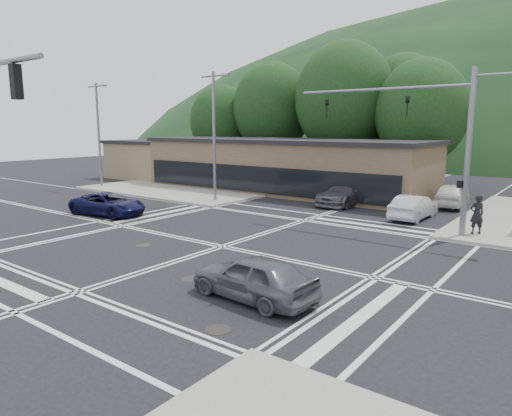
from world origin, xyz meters
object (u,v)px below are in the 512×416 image
Objects in this scene: car_queue_a at (414,207)px; pedestrian at (477,214)px; car_queue_b at (452,195)px; car_grey_center at (254,277)px; car_northbound at (347,193)px; car_blue_west at (108,204)px.

car_queue_a is 2.23× the size of pedestrian.
car_queue_b is at bearing -94.81° from car_queue_a.
car_grey_center reaches higher than car_queue_a.
pedestrian reaches higher than car_grey_center.
car_northbound is 10.33m from pedestrian.
pedestrian is at bearing -23.20° from car_northbound.
car_grey_center is 0.76× the size of car_northbound.
car_queue_a is at bearing 78.01° from car_queue_b.
pedestrian is at bearing 168.27° from car_grey_center.
car_northbound reaches higher than car_blue_west.
pedestrian is (19.12, 7.42, 0.44)m from car_blue_west.
car_northbound is at bearing -21.04° from car_queue_a.
car_queue_b reaches higher than car_queue_a.
car_northbound is (-6.00, -3.48, 0.02)m from car_queue_b.
car_queue_a is 5.77m from car_queue_b.
car_queue_b is 2.41× the size of pedestrian.
car_blue_west is 18.20m from car_queue_a.
car_queue_b is 8.81m from pedestrian.
car_northbound reaches higher than car_grey_center.
car_queue_a is 0.92× the size of car_queue_b.
pedestrian is at bearing -77.88° from car_blue_west.
car_northbound is 2.91× the size of pedestrian.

